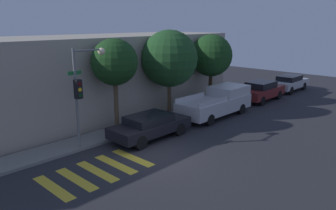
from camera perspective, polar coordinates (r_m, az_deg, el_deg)
ground_plane at (r=15.36m, az=-1.71°, el=-9.04°), size 60.00×60.00×0.00m
sidewalk at (r=18.27m, az=-10.78°, el=-5.20°), size 26.00×1.76×0.14m
building_row at (r=21.20m, az=-17.91°, el=4.15°), size 26.00×6.00×5.22m
crosswalk at (r=14.31m, az=-12.28°, el=-11.21°), size 4.35×2.60×0.00m
traffic_light_pole at (r=16.01m, az=-14.53°, el=3.85°), size 2.07×0.56×4.93m
sedan_near_corner at (r=17.48m, az=-3.14°, el=-3.57°), size 4.60×1.86×1.33m
pickup_truck at (r=21.93m, az=8.63°, el=0.56°), size 5.74×2.13×1.85m
sedan_middle at (r=26.93m, az=15.93°, el=2.44°), size 4.47×1.88×1.55m
sedan_far_end at (r=31.57m, az=20.38°, el=3.67°), size 4.52×1.75×1.42m
tree_near_corner at (r=18.14m, az=-9.29°, el=7.32°), size 2.57×2.57×5.25m
tree_midblock at (r=21.03m, az=0.24°, el=8.08°), size 3.62×3.62×5.63m
tree_far_end at (r=24.47m, az=7.54°, el=8.51°), size 3.08×3.08×5.24m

